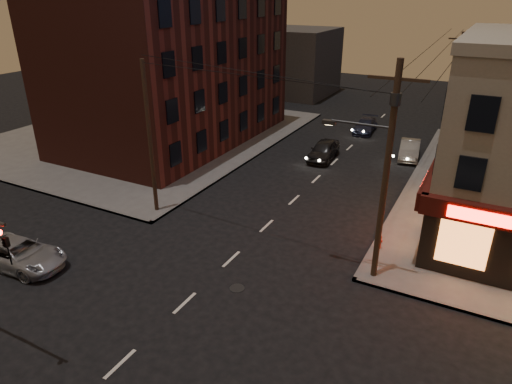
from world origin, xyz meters
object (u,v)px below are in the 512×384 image
Objects in this scene: sedan_near at (324,150)px; sedan_mid at (410,149)px; suv_cross at (19,254)px; sedan_far at (365,126)px; fire_hydrant at (379,241)px.

sedan_near is 6.98m from sedan_mid.
sedan_far is (8.80, 30.54, -0.06)m from suv_cross.
sedan_far is (0.91, 8.95, -0.13)m from sedan_near.
sedan_mid is 5.56× the size of fire_hydrant.
suv_cross is 1.11× the size of sedan_near.
sedan_far is 21.82m from fire_hydrant.
sedan_far is at bearing -20.91° from suv_cross.
sedan_far is at bearing 125.64° from sedan_mid.
sedan_near is 9.00m from sedan_far.
fire_hydrant is (6.51, -20.83, -0.05)m from sedan_far.
sedan_near is at bearing 122.00° from fire_hydrant.
suv_cross reaches higher than fire_hydrant.
sedan_near reaches higher than sedan_far.
sedan_far is (-5.11, 5.42, -0.08)m from sedan_mid.
sedan_mid is at bearing 95.20° from fire_hydrant.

